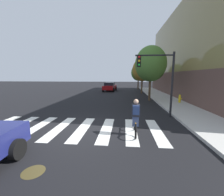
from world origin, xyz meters
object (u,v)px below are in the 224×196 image
sedan_mid (110,86)px  street_tree_mid (142,70)px  street_tree_far (138,73)px  traffic_light_near (160,73)px  manhole_cover (33,172)px  street_tree_near (151,64)px  fire_hydrant (180,99)px  cyclist (136,117)px

sedan_mid → street_tree_mid: street_tree_mid is taller
street_tree_far → traffic_light_near: bearing=-91.4°
manhole_cover → traffic_light_near: bearing=51.3°
street_tree_mid → street_tree_near: bearing=-89.1°
sedan_mid → street_tree_far: size_ratio=0.94×
manhole_cover → street_tree_far: (5.27, 25.06, 3.36)m
fire_hydrant → street_tree_near: (-2.59, 1.79, 3.44)m
sedan_mid → street_tree_far: street_tree_far is taller
fire_hydrant → street_tree_mid: bearing=108.4°
manhole_cover → street_tree_far: bearing=78.1°
traffic_light_near → street_tree_far: bearing=88.6°
cyclist → fire_hydrant: (4.85, 7.77, -0.31)m
fire_hydrant → manhole_cover: bearing=-126.8°
sedan_mid → cyclist: cyclist is taller
manhole_cover → street_tree_near: street_tree_near is taller
sedan_mid → cyclist: size_ratio=2.73×
street_tree_near → street_tree_far: street_tree_near is taller
manhole_cover → sedan_mid: size_ratio=0.14×
sedan_mid → traffic_light_near: 16.97m
street_tree_far → sedan_mid: bearing=-151.2°
fire_hydrant → street_tree_near: 4.66m
fire_hydrant → street_tree_mid: 9.05m
traffic_light_near → fire_hydrant: 6.04m
cyclist → fire_hydrant: 9.16m
street_tree_mid → cyclist: bearing=-97.7°
street_tree_near → street_tree_mid: street_tree_near is taller
street_tree_mid → sedan_mid: bearing=147.1°
cyclist → street_tree_mid: size_ratio=0.32×
street_tree_near → traffic_light_near: bearing=-94.8°
street_tree_mid → fire_hydrant: bearing=-71.6°
street_tree_near → street_tree_mid: bearing=90.9°
street_tree_mid → street_tree_far: size_ratio=1.07×
street_tree_near → manhole_cover: bearing=-113.3°
traffic_light_near → street_tree_mid: size_ratio=0.79×
fire_hydrant → street_tree_far: size_ratio=0.16×
traffic_light_near → street_tree_far: size_ratio=0.84×
street_tree_mid → traffic_light_near: bearing=-92.0°
cyclist → manhole_cover: bearing=-137.3°
fire_hydrant → street_tree_far: 14.97m
fire_hydrant → street_tree_far: (-2.65, 14.46, 2.83)m
street_tree_near → street_tree_far: 12.68m
manhole_cover → fire_hydrant: fire_hydrant is taller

